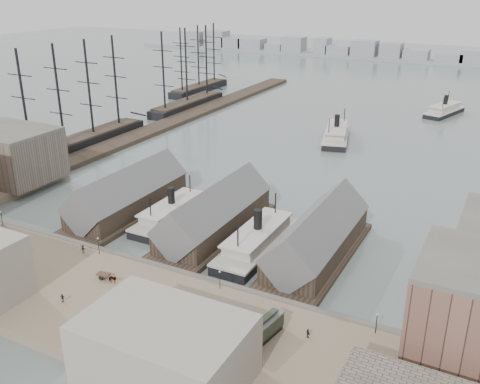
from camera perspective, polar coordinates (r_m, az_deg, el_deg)
The scene contains 32 objects.
ground at distance 117.37m, azimuth -6.86°, elevation -7.58°, with size 900.00×900.00×0.00m, color slate.
quay at distance 103.57m, azimuth -13.21°, elevation -11.80°, with size 180.00×30.00×2.00m, color #796751.
seawall at distance 113.16m, azimuth -8.37°, elevation -8.20°, with size 180.00×1.20×2.30m, color #59544C.
west_wharf at distance 230.33m, azimuth -7.00°, elevation 7.51°, with size 10.00×220.00×1.60m, color #2D231C.
ferry_shed_west at distance 141.86m, azimuth -11.85°, elevation -0.45°, with size 14.00×42.00×12.60m.
ferry_shed_center at distance 127.93m, azimuth -2.73°, elevation -2.51°, with size 14.00×42.00×12.60m.
ferry_shed_east at distance 118.15m, azimuth 8.29°, elevation -4.90°, with size 14.00×42.00×12.60m.
warehouse_west_back at distance 171.31m, azimuth -23.29°, elevation 3.65°, with size 26.00×20.00×14.00m, color #60564C.
street_bldg_center at distance 82.07m, azimuth -8.02°, elevation -16.31°, with size 24.00×16.00×10.00m, color gray.
lamp_post_far_w at distance 139.64m, azimuth -24.12°, elevation -2.32°, with size 0.44×0.44×3.92m.
lamp_post_near_w at distance 118.92m, azimuth -14.89°, elevation -5.23°, with size 0.44×0.44×3.92m.
lamp_post_near_e at distance 102.88m, azimuth -2.17°, elevation -8.96°, with size 0.44×0.44×3.92m.
lamp_post_far_e at distance 93.96m, azimuth 14.39°, elevation -13.05°, with size 0.44×0.44×3.92m.
far_shore at distance 425.42m, azimuth 19.64°, elevation 13.46°, with size 500.00×40.00×15.72m.
ferry_docked_west at distance 136.08m, azimuth -7.26°, elevation -2.22°, with size 8.08×26.94×9.62m.
ferry_docked_east at distance 120.82m, azimuth 1.89°, elevation -5.18°, with size 8.89×29.62×10.58m.
ferry_open_near at distance 206.05m, azimuth 10.21°, elevation 6.08°, with size 16.02×30.89×10.58m.
ferry_open_mid at distance 259.19m, azimuth 20.97°, elevation 8.17°, with size 15.13×27.58×9.44m.
sailing_ship_near at distance 202.40m, azimuth -16.72°, elevation 5.29°, with size 9.15×63.01×37.60m.
sailing_ship_mid at distance 255.34m, azimuth -5.62°, elevation 9.41°, with size 8.90×51.44×36.60m.
sailing_ship_far at distance 294.38m, azimuth -4.38°, elevation 11.09°, with size 8.42×46.79×34.62m.
tram at distance 90.49m, azimuth 2.45°, elevation -14.54°, with size 4.05×9.89×3.42m.
horse_cart_center at distance 109.00m, azimuth -13.73°, elevation -8.89°, with size 4.97×1.86×1.61m.
horse_cart_right at distance 88.56m, azimuth -3.46°, elevation -16.24°, with size 4.77×2.12×1.68m.
pedestrian_2 at distance 121.08m, azimuth -16.40°, elevation -5.85°, with size 1.18×0.68×1.83m, color black.
pedestrian_3 at distance 105.15m, azimuth -18.43°, elevation -10.67°, with size 0.99×0.41×1.68m, color black.
pedestrian_4 at distance 101.69m, azimuth -10.57°, elevation -11.03°, with size 0.79×0.52×1.62m, color black.
pedestrian_5 at distance 99.04m, azimuth -6.61°, elevation -11.78°, with size 0.57×0.42×1.57m, color black.
pedestrian_6 at distance 95.74m, azimuth 0.46°, elevation -12.90°, with size 0.81×0.63×1.67m, color black.
pedestrian_7 at distance 88.89m, azimuth -3.39°, elevation -16.09°, with size 1.05×0.60×1.62m, color black.
pedestrian_8 at distance 91.99m, azimuth 7.26°, elevation -14.72°, with size 1.01×0.42×1.73m, color black.
pedestrian_10 at distance 102.69m, azimuth -8.84°, elevation -10.51°, with size 1.14×0.65×1.76m, color black.
Camera 1 is at (59.28, -83.41, 57.49)m, focal length 40.00 mm.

